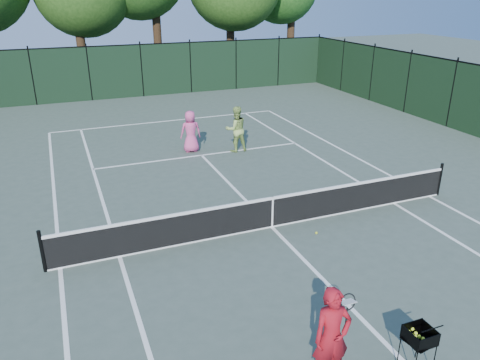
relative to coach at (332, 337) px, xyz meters
name	(u,v)px	position (x,y,z in m)	size (l,w,h in m)	color
ground	(272,227)	(1.44, 5.22, -0.89)	(90.00, 90.00, 0.00)	#425146
sideline_doubles_left	(60,268)	(-4.04, 5.22, -0.89)	(0.10, 23.77, 0.01)	white
sideline_doubles_right	(429,196)	(6.93, 5.22, -0.89)	(0.10, 23.77, 0.01)	white
sideline_singles_left	(120,257)	(-2.67, 5.22, -0.89)	(0.10, 23.77, 0.01)	white
sideline_singles_right	(394,203)	(5.56, 5.22, -0.89)	(0.10, 23.77, 0.01)	white
baseline_far	(168,121)	(1.44, 17.10, -0.89)	(10.97, 0.10, 0.01)	white
service_line_far	(202,155)	(1.44, 11.62, -0.89)	(8.23, 0.10, 0.01)	white
center_service_line	(272,227)	(1.44, 5.22, -0.89)	(0.10, 12.80, 0.01)	white
tennis_net	(272,211)	(1.44, 5.22, -0.41)	(11.69, 0.09, 1.06)	black
fence_far	(142,71)	(1.44, 23.22, 0.61)	(24.00, 0.05, 3.00)	black
coach	(332,337)	(0.00, 0.00, 0.00)	(0.97, 0.60, 1.78)	#A2121E
player_pink	(191,131)	(1.21, 12.22, -0.06)	(0.86, 0.60, 1.66)	#D64B8A
player_green	(236,129)	(2.89, 11.61, 0.02)	(0.89, 0.69, 1.82)	#9DBE5F
ball_hopper	(420,336)	(1.50, -0.36, -0.18)	(0.50, 0.50, 0.85)	black
loose_ball_midcourt	(316,233)	(2.38, 4.42, -0.86)	(0.07, 0.07, 0.07)	#C5D02A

